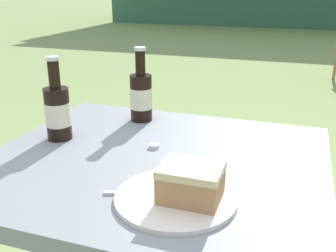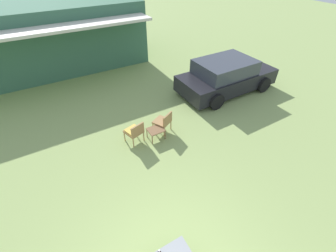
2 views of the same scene
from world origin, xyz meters
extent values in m
cube|color=#38664C|center=(-0.36, 11.85, 1.54)|extent=(9.46, 3.89, 3.08)
cube|color=silver|center=(-0.36, 9.31, 2.53)|extent=(8.98, 1.20, 0.12)
cube|color=black|center=(5.95, 5.22, 0.52)|extent=(4.40, 1.91, 0.67)
cube|color=#383D47|center=(5.73, 5.22, 1.15)|extent=(2.43, 1.74, 0.60)
cylinder|color=black|center=(7.31, 6.20, 0.33)|extent=(0.67, 0.20, 0.67)
cylinder|color=black|center=(7.32, 4.26, 0.33)|extent=(0.67, 0.20, 0.67)
cylinder|color=black|center=(4.58, 6.18, 0.33)|extent=(0.67, 0.20, 0.67)
cylinder|color=black|center=(4.60, 4.24, 0.33)|extent=(0.67, 0.20, 0.67)
cylinder|color=#9E7547|center=(1.13, 4.42, 0.19)|extent=(0.04, 0.04, 0.37)
cylinder|color=#9E7547|center=(0.71, 4.29, 0.19)|extent=(0.04, 0.04, 0.37)
cylinder|color=#9E7547|center=(1.26, 3.97, 0.19)|extent=(0.04, 0.04, 0.37)
cylinder|color=#9E7547|center=(0.84, 3.85, 0.19)|extent=(0.04, 0.04, 0.37)
cube|color=#9E7547|center=(0.98, 4.13, 0.40)|extent=(0.63, 0.64, 0.06)
cube|color=#9E7547|center=(1.05, 3.91, 0.61)|extent=(0.50, 0.19, 0.35)
cube|color=gold|center=(0.98, 4.13, 0.46)|extent=(0.56, 0.55, 0.05)
cylinder|color=#9E7547|center=(2.14, 4.44, 0.19)|extent=(0.04, 0.04, 0.37)
cylinder|color=#9E7547|center=(1.75, 4.23, 0.19)|extent=(0.04, 0.04, 0.37)
cylinder|color=#9E7547|center=(2.36, 4.03, 0.19)|extent=(0.04, 0.04, 0.37)
cylinder|color=#9E7547|center=(1.96, 3.82, 0.19)|extent=(0.04, 0.04, 0.37)
cube|color=#9E7547|center=(2.05, 4.13, 0.40)|extent=(0.69, 0.69, 0.06)
cube|color=#9E7547|center=(2.16, 3.92, 0.61)|extent=(0.47, 0.28, 0.35)
cube|color=brown|center=(1.68, 3.88, 0.37)|extent=(0.54, 0.45, 0.03)
cylinder|color=brown|center=(1.44, 3.68, 0.18)|extent=(0.03, 0.03, 0.35)
cylinder|color=brown|center=(1.92, 3.68, 0.18)|extent=(0.03, 0.03, 0.35)
cylinder|color=brown|center=(1.44, 4.08, 0.18)|extent=(0.03, 0.03, 0.35)
cylinder|color=brown|center=(1.92, 4.08, 0.18)|extent=(0.03, 0.03, 0.35)
cylinder|color=gray|center=(0.37, 0.32, 0.34)|extent=(0.04, 0.04, 0.67)
cylinder|color=black|center=(-0.14, 0.26, 0.89)|extent=(0.03, 0.03, 0.08)
cylinder|color=silver|center=(-0.14, 0.26, 0.94)|extent=(0.04, 0.04, 0.01)
camera|label=1|loc=(0.32, -0.83, 1.12)|focal=42.00mm
camera|label=2|loc=(-0.87, -1.31, 5.17)|focal=24.00mm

